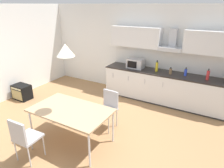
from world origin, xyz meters
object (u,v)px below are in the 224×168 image
at_px(bottle_yellow, 157,67).
at_px(pendant_lamp, 65,50).
at_px(bottle_brown, 170,71).
at_px(dining_table, 71,111).
at_px(chair_far_right, 108,106).
at_px(bottle_blue, 186,72).
at_px(microwave, 136,63).
at_px(chair_near_left, 24,136).
at_px(guitar_amp, 22,92).
at_px(bottle_red, 208,75).

xyz_separation_m(bottle_yellow, pendant_lamp, (-0.83, -2.71, 0.89)).
relative_size(bottle_brown, pendant_lamp, 0.59).
relative_size(bottle_yellow, bottle_brown, 1.67).
distance_m(dining_table, chair_far_right, 0.93).
height_order(bottle_blue, dining_table, bottle_blue).
bearing_deg(microwave, chair_near_left, -98.52).
height_order(dining_table, guitar_amp, dining_table).
xyz_separation_m(microwave, pendant_lamp, (-0.18, -2.71, 0.88)).
relative_size(bottle_brown, bottle_blue, 0.84).
height_order(bottle_yellow, pendant_lamp, pendant_lamp).
bearing_deg(guitar_amp, bottle_brown, 25.54).
relative_size(bottle_red, bottle_yellow, 0.90).
relative_size(dining_table, chair_near_left, 1.80).
bearing_deg(chair_near_left, bottle_yellow, 71.61).
bearing_deg(guitar_amp, chair_far_right, 0.77).
distance_m(bottle_red, guitar_amp, 5.21).
bearing_deg(guitar_amp, chair_near_left, -35.79).
bearing_deg(bottle_blue, microwave, -179.65).
bearing_deg(guitar_amp, microwave, 34.02).
relative_size(microwave, bottle_brown, 2.52).
distance_m(microwave, guitar_amp, 3.51).
xyz_separation_m(bottle_yellow, guitar_amp, (-3.47, -1.90, -0.81)).
bearing_deg(microwave, chair_far_right, -84.69).
distance_m(microwave, dining_table, 2.74).
height_order(chair_far_right, guitar_amp, chair_far_right).
bearing_deg(bottle_yellow, bottle_blue, 1.01).
height_order(bottle_red, dining_table, bottle_red).
xyz_separation_m(bottle_red, chair_near_left, (-2.50, -3.53, -0.49)).
distance_m(bottle_red, pendant_lamp, 3.55).
distance_m(chair_far_right, pendant_lamp, 1.66).
xyz_separation_m(bottle_blue, pendant_lamp, (-1.61, -2.72, 0.93)).
height_order(chair_near_left, guitar_amp, chair_near_left).
xyz_separation_m(bottle_brown, bottle_blue, (0.38, 0.06, 0.02)).
bearing_deg(microwave, bottle_brown, -2.98).
distance_m(bottle_yellow, bottle_blue, 0.78).
height_order(bottle_red, bottle_brown, bottle_red).
bearing_deg(bottle_brown, dining_table, -114.91).
bearing_deg(dining_table, guitar_amp, 163.03).
bearing_deg(pendant_lamp, microwave, 86.13).
relative_size(bottle_brown, chair_near_left, 0.22).
height_order(bottle_blue, pendant_lamp, pendant_lamp).
bearing_deg(bottle_red, dining_table, -128.76).
xyz_separation_m(chair_far_right, pendant_lamp, (-0.36, -0.85, 1.39)).
height_order(microwave, bottle_blue, microwave).
xyz_separation_m(bottle_blue, guitar_amp, (-4.25, -1.92, -0.77)).
bearing_deg(bottle_red, chair_near_left, -125.36).
xyz_separation_m(chair_near_left, pendant_lamp, (0.35, 0.85, 1.39)).
bearing_deg(chair_far_right, pendant_lamp, -112.89).
distance_m(bottle_yellow, guitar_amp, 4.04).
relative_size(bottle_brown, chair_far_right, 0.22).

